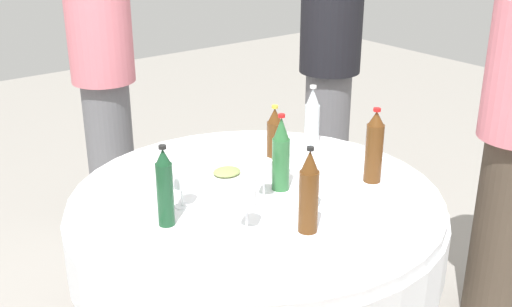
% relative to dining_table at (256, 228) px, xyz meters
% --- Properties ---
extents(dining_table, '(1.46, 1.46, 0.74)m').
position_rel_dining_table_xyz_m(dining_table, '(0.00, 0.00, 0.00)').
color(dining_table, white).
rests_on(dining_table, ground_plane).
extents(bottle_dark_green_rear, '(0.06, 0.06, 0.30)m').
position_rel_dining_table_xyz_m(bottle_dark_green_rear, '(-0.39, -0.00, 0.29)').
color(bottle_dark_green_rear, '#194728').
rests_on(bottle_dark_green_rear, dining_table).
extents(bottle_clear_near, '(0.07, 0.07, 0.28)m').
position_rel_dining_table_xyz_m(bottle_clear_near, '(0.54, 0.28, 0.28)').
color(bottle_clear_near, silver).
rests_on(bottle_clear_near, dining_table).
extents(bottle_brown_far, '(0.07, 0.07, 0.25)m').
position_rel_dining_table_xyz_m(bottle_brown_far, '(0.26, 0.21, 0.26)').
color(bottle_brown_far, '#593314').
rests_on(bottle_brown_far, dining_table).
extents(bottle_brown_right, '(0.07, 0.07, 0.31)m').
position_rel_dining_table_xyz_m(bottle_brown_right, '(-0.03, -0.33, 0.29)').
color(bottle_brown_right, '#593314').
rests_on(bottle_brown_right, dining_table).
extents(bottle_brown_north, '(0.07, 0.07, 0.31)m').
position_rel_dining_table_xyz_m(bottle_brown_north, '(0.45, -0.19, 0.29)').
color(bottle_brown_north, '#593314').
rests_on(bottle_brown_north, dining_table).
extents(bottle_green_south, '(0.07, 0.07, 0.31)m').
position_rel_dining_table_xyz_m(bottle_green_south, '(0.11, -0.02, 0.29)').
color(bottle_green_south, '#2D6B38').
rests_on(bottle_green_south, dining_table).
extents(wine_glass_right, '(0.06, 0.06, 0.15)m').
position_rel_dining_table_xyz_m(wine_glass_right, '(0.01, -0.03, 0.25)').
color(wine_glass_right, white).
rests_on(wine_glass_right, dining_table).
extents(wine_glass_north, '(0.07, 0.07, 0.15)m').
position_rel_dining_table_xyz_m(wine_glass_north, '(0.08, -0.22, 0.25)').
color(wine_glass_north, white).
rests_on(wine_glass_north, dining_table).
extents(wine_glass_south, '(0.07, 0.07, 0.16)m').
position_rel_dining_table_xyz_m(wine_glass_south, '(-0.19, -0.20, 0.26)').
color(wine_glass_south, white).
rests_on(wine_glass_south, dining_table).
extents(wine_glass_mid, '(0.06, 0.06, 0.14)m').
position_rel_dining_table_xyz_m(wine_glass_mid, '(-0.28, 0.08, 0.25)').
color(wine_glass_mid, white).
rests_on(wine_glass_mid, dining_table).
extents(plate_left, '(0.26, 0.26, 0.04)m').
position_rel_dining_table_xyz_m(plate_left, '(0.00, 0.20, 0.16)').
color(plate_left, white).
rests_on(plate_left, dining_table).
extents(plate_front, '(0.24, 0.24, 0.02)m').
position_rel_dining_table_xyz_m(plate_front, '(0.21, -0.46, 0.15)').
color(plate_front, white).
rests_on(plate_front, dining_table).
extents(knife_near, '(0.07, 0.18, 0.00)m').
position_rel_dining_table_xyz_m(knife_near, '(-0.23, 0.31, 0.15)').
color(knife_near, silver).
rests_on(knife_near, dining_table).
extents(knife_far, '(0.03, 0.18, 0.00)m').
position_rel_dining_table_xyz_m(knife_far, '(0.06, 0.46, 0.15)').
color(knife_far, silver).
rests_on(knife_far, dining_table).
extents(knife_right, '(0.17, 0.10, 0.00)m').
position_rel_dining_table_xyz_m(knife_right, '(-0.21, -0.49, 0.15)').
color(knife_right, silver).
rests_on(knife_right, dining_table).
extents(folded_napkin, '(0.22, 0.22, 0.02)m').
position_rel_dining_table_xyz_m(folded_napkin, '(-0.56, -0.02, 0.16)').
color(folded_napkin, white).
rests_on(folded_napkin, dining_table).
extents(person_near, '(0.34, 0.34, 1.68)m').
position_rel_dining_table_xyz_m(person_near, '(0.02, 1.38, 0.29)').
color(person_near, slate).
rests_on(person_near, ground_plane).
extents(person_far, '(0.34, 0.34, 1.62)m').
position_rel_dining_table_xyz_m(person_far, '(1.10, 0.75, 0.26)').
color(person_far, slate).
rests_on(person_far, ground_plane).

